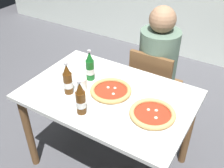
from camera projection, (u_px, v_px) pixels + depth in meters
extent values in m
plane|color=#4C4C51|center=(109.00, 161.00, 2.30)|extent=(8.00, 8.00, 0.00)
cube|color=silver|center=(108.00, 95.00, 1.88)|extent=(1.20, 0.80, 0.03)
cylinder|color=brown|center=(29.00, 133.00, 2.09)|extent=(0.06, 0.06, 0.72)
cylinder|color=brown|center=(80.00, 90.00, 2.56)|extent=(0.06, 0.06, 0.72)
cylinder|color=brown|center=(188.00, 131.00, 2.10)|extent=(0.06, 0.06, 0.72)
cube|color=brown|center=(156.00, 86.00, 2.49)|extent=(0.40, 0.40, 0.04)
cube|color=brown|center=(149.00, 76.00, 2.24)|extent=(0.38, 0.04, 0.40)
cylinder|color=brown|center=(176.00, 101.00, 2.66)|extent=(0.04, 0.04, 0.41)
cylinder|color=brown|center=(145.00, 91.00, 2.81)|extent=(0.04, 0.04, 0.41)
cylinder|color=brown|center=(163.00, 121.00, 2.43)|extent=(0.04, 0.04, 0.41)
cylinder|color=brown|center=(130.00, 108.00, 2.57)|extent=(0.04, 0.04, 0.41)
cube|color=#2D3342|center=(153.00, 104.00, 2.59)|extent=(0.32, 0.28, 0.45)
cylinder|color=slate|center=(158.00, 60.00, 2.30)|extent=(0.34, 0.34, 0.55)
sphere|color=#9E7556|center=(163.00, 19.00, 2.09)|extent=(0.22, 0.22, 0.22)
cylinder|color=white|center=(111.00, 93.00, 1.87)|extent=(0.32, 0.32, 0.01)
cylinder|color=#AD2D19|center=(111.00, 92.00, 1.86)|extent=(0.23, 0.23, 0.01)
torus|color=tan|center=(111.00, 90.00, 1.85)|extent=(0.30, 0.30, 0.03)
sphere|color=silver|center=(108.00, 88.00, 1.89)|extent=(0.02, 0.02, 0.02)
sphere|color=silver|center=(113.00, 94.00, 1.83)|extent=(0.02, 0.02, 0.02)
sphere|color=silver|center=(115.00, 88.00, 1.89)|extent=(0.02, 0.02, 0.02)
cylinder|color=white|center=(152.00, 116.00, 1.67)|extent=(0.32, 0.32, 0.01)
cylinder|color=#AD2D19|center=(152.00, 115.00, 1.66)|extent=(0.23, 0.23, 0.01)
torus|color=tan|center=(152.00, 113.00, 1.65)|extent=(0.30, 0.30, 0.03)
sphere|color=silver|center=(148.00, 110.00, 1.69)|extent=(0.02, 0.02, 0.02)
sphere|color=silver|center=(156.00, 118.00, 1.63)|extent=(0.02, 0.02, 0.02)
sphere|color=silver|center=(156.00, 111.00, 1.69)|extent=(0.02, 0.02, 0.02)
cylinder|color=#14591E|center=(90.00, 70.00, 1.98)|extent=(0.06, 0.06, 0.16)
cone|color=#14591E|center=(89.00, 56.00, 1.91)|extent=(0.05, 0.05, 0.07)
cylinder|color=#B7B7BC|center=(89.00, 51.00, 1.88)|extent=(0.03, 0.03, 0.01)
cylinder|color=white|center=(90.00, 71.00, 1.98)|extent=(0.07, 0.07, 0.04)
cylinder|color=#512D0F|center=(68.00, 83.00, 1.83)|extent=(0.06, 0.06, 0.16)
cone|color=#512D0F|center=(66.00, 69.00, 1.77)|extent=(0.05, 0.05, 0.07)
cylinder|color=#B7B7BC|center=(66.00, 63.00, 1.74)|extent=(0.03, 0.03, 0.01)
cylinder|color=white|center=(68.00, 84.00, 1.84)|extent=(0.07, 0.07, 0.04)
cylinder|color=#512D0F|center=(81.00, 103.00, 1.66)|extent=(0.06, 0.06, 0.16)
cone|color=#512D0F|center=(80.00, 88.00, 1.59)|extent=(0.05, 0.05, 0.07)
cylinder|color=#B7B7BC|center=(79.00, 82.00, 1.57)|extent=(0.03, 0.03, 0.01)
cylinder|color=white|center=(81.00, 104.00, 1.66)|extent=(0.07, 0.07, 0.04)
cube|color=white|center=(84.00, 68.00, 2.15)|extent=(0.22, 0.22, 0.00)
cube|color=silver|center=(86.00, 68.00, 2.14)|extent=(0.03, 0.19, 0.00)
cube|color=silver|center=(82.00, 67.00, 2.16)|extent=(0.07, 0.16, 0.00)
cylinder|color=white|center=(82.00, 84.00, 1.88)|extent=(0.07, 0.07, 0.09)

